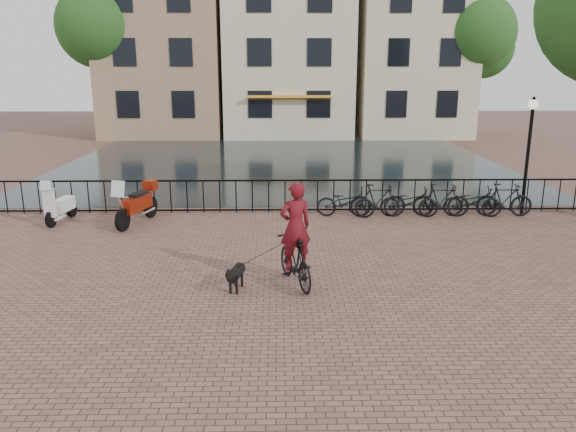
{
  "coord_description": "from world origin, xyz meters",
  "views": [
    {
      "loc": [
        -0.22,
        -8.79,
        4.32
      ],
      "look_at": [
        0.0,
        3.0,
        1.2
      ],
      "focal_mm": 35.0,
      "sensor_mm": 36.0,
      "label": 1
    }
  ],
  "objects_px": {
    "cyclist": "(295,240)",
    "dog": "(236,276)",
    "motorcycle": "(136,199)",
    "scooter": "(60,199)",
    "lamp_post": "(530,136)"
  },
  "relations": [
    {
      "from": "motorcycle",
      "to": "scooter",
      "type": "xyz_separation_m",
      "value": [
        -2.25,
        0.26,
        -0.04
      ]
    },
    {
      "from": "motorcycle",
      "to": "scooter",
      "type": "height_order",
      "value": "motorcycle"
    },
    {
      "from": "motorcycle",
      "to": "scooter",
      "type": "bearing_deg",
      "value": -170.08
    },
    {
      "from": "scooter",
      "to": "cyclist",
      "type": "bearing_deg",
      "value": -28.53
    },
    {
      "from": "cyclist",
      "to": "motorcycle",
      "type": "bearing_deg",
      "value": -66.01
    },
    {
      "from": "dog",
      "to": "motorcycle",
      "type": "distance_m",
      "value": 5.94
    },
    {
      "from": "dog",
      "to": "motorcycle",
      "type": "bearing_deg",
      "value": 134.28
    },
    {
      "from": "lamp_post",
      "to": "scooter",
      "type": "relative_size",
      "value": 2.27
    },
    {
      "from": "lamp_post",
      "to": "cyclist",
      "type": "distance_m",
      "value": 9.13
    },
    {
      "from": "dog",
      "to": "scooter",
      "type": "relative_size",
      "value": 0.59
    },
    {
      "from": "dog",
      "to": "cyclist",
      "type": "bearing_deg",
      "value": 24.42
    },
    {
      "from": "cyclist",
      "to": "dog",
      "type": "distance_m",
      "value": 1.39
    },
    {
      "from": "lamp_post",
      "to": "dog",
      "type": "distance_m",
      "value": 10.34
    },
    {
      "from": "motorcycle",
      "to": "scooter",
      "type": "relative_size",
      "value": 1.37
    },
    {
      "from": "cyclist",
      "to": "motorcycle",
      "type": "height_order",
      "value": "cyclist"
    }
  ]
}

